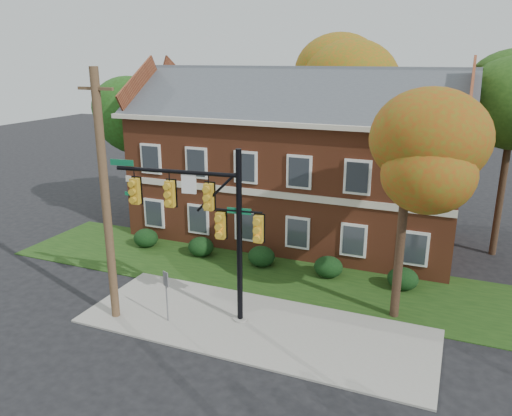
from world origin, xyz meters
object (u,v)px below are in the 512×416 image
at_px(hedge_far_left, 146,238).
at_px(hedge_right, 328,267).
at_px(utility_pole, 106,199).
at_px(tree_near_right, 414,158).
at_px(traffic_signal, 208,216).
at_px(apartment_building, 296,152).
at_px(tree_left_rear, 141,117).
at_px(sign_post, 166,288).
at_px(tree_far_rear, 351,79).
at_px(hedge_center, 261,256).
at_px(hedge_far_right, 403,279).
at_px(hedge_left, 201,247).

xyz_separation_m(hedge_far_left, hedge_right, (10.50, 0.00, 0.00)).
relative_size(hedge_far_left, utility_pole, 0.14).
height_order(tree_near_right, traffic_signal, tree_near_right).
distance_m(apartment_building, tree_left_rear, 9.94).
bearing_deg(sign_post, apartment_building, 108.14).
bearing_deg(tree_far_rear, hedge_center, -95.85).
distance_m(tree_near_right, tree_far_rear, 17.12).
xyz_separation_m(hedge_far_left, hedge_center, (7.00, 0.00, 0.00)).
height_order(hedge_right, sign_post, sign_post).
bearing_deg(tree_near_right, tree_left_rear, 157.64).
relative_size(hedge_right, sign_post, 0.63).
bearing_deg(hedge_far_right, sign_post, -141.27).
xyz_separation_m(tree_left_rear, utility_pole, (6.16, -11.30, -1.63)).
distance_m(hedge_left, sign_post, 7.11).
relative_size(apartment_building, tree_left_rear, 2.12).
bearing_deg(sign_post, traffic_signal, 60.71).
distance_m(tree_near_right, tree_left_rear, 18.33).
height_order(hedge_left, tree_near_right, tree_near_right).
relative_size(hedge_far_right, traffic_signal, 0.20).
height_order(hedge_right, utility_pole, utility_pole).
distance_m(tree_far_rear, traffic_signal, 19.34).
bearing_deg(hedge_center, tree_left_rear, 156.96).
xyz_separation_m(hedge_far_right, tree_left_rear, (-16.73, 4.14, 6.16)).
bearing_deg(traffic_signal, tree_near_right, 15.14).
height_order(hedge_far_left, sign_post, sign_post).
distance_m(tree_near_right, utility_pole, 11.74).
bearing_deg(traffic_signal, hedge_far_left, 134.61).
relative_size(tree_near_right, traffic_signal, 1.21).
distance_m(hedge_center, traffic_signal, 6.87).
xyz_separation_m(apartment_building, hedge_far_right, (7.00, -5.25, -4.46)).
bearing_deg(apartment_building, traffic_signal, -89.77).
relative_size(hedge_left, hedge_far_right, 1.00).
xyz_separation_m(hedge_left, sign_post, (2.14, -6.71, 0.98)).
xyz_separation_m(tree_far_rear, utility_pole, (-4.92, -20.26, -3.79)).
bearing_deg(traffic_signal, hedge_center, 83.95).
relative_size(apartment_building, traffic_signal, 2.66).
xyz_separation_m(hedge_far_left, utility_pole, (3.43, -7.16, 4.53)).
relative_size(apartment_building, tree_far_rear, 1.63).
height_order(tree_near_right, tree_far_rear, tree_far_rear).
bearing_deg(hedge_left, sign_post, -72.34).
relative_size(apartment_building, sign_post, 8.49).
height_order(hedge_far_right, tree_left_rear, tree_left_rear).
xyz_separation_m(hedge_left, utility_pole, (-0.07, -7.16, 4.53)).
bearing_deg(tree_far_rear, utility_pole, -103.64).
relative_size(hedge_far_left, tree_near_right, 0.16).
height_order(tree_far_rear, traffic_signal, tree_far_rear).
distance_m(hedge_far_right, traffic_signal, 9.78).
bearing_deg(tree_left_rear, hedge_left, -33.59).
relative_size(hedge_far_left, hedge_center, 1.00).
bearing_deg(hedge_right, tree_left_rear, 162.63).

